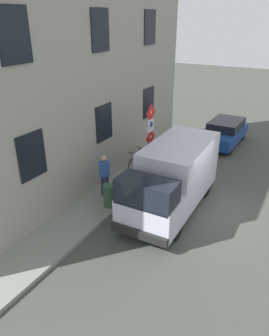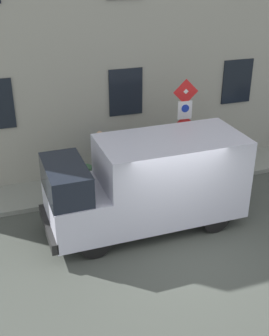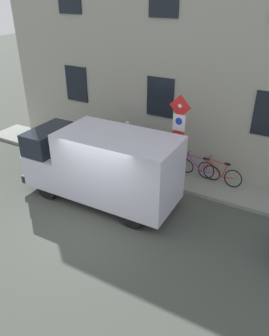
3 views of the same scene
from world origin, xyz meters
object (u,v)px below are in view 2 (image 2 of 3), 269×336
Objects in this scene: bicycle_red at (206,153)px; pedestrian at (100,155)px; sign_post_stacked at (184,119)px; litter_bin at (85,180)px; delivery_van at (149,182)px; bicycle_purple at (185,156)px.

pedestrian reaches higher than bicycle_red.
sign_post_stacked reaches higher than litter_bin.
sign_post_stacked is 2.78m from delivery_van.
pedestrian is at bearing -45.82° from litter_bin.
sign_post_stacked reaches higher than pedestrian.
litter_bin is at bearing -177.64° from pedestrian.
bicycle_red is (0.91, -1.33, -1.72)m from sign_post_stacked.
sign_post_stacked is 2.36m from bicycle_red.
pedestrian is 1.03m from litter_bin.
delivery_van is 4.31m from bicycle_red.
delivery_van is 3.12× the size of pedestrian.
bicycle_red is 4.51m from litter_bin.
bicycle_purple is at bearing -130.86° from delivery_van.
litter_bin is (-0.77, 4.45, 0.08)m from bicycle_red.
delivery_van is 2.77m from pedestrian.
bicycle_red and bicycle_purple have the same top height.
pedestrian is at bearing 5.44° from bicycle_purple.
bicycle_purple is at bearing -78.12° from litter_bin.
sign_post_stacked reaches higher than bicycle_purple.
litter_bin is (-0.63, 0.65, -0.48)m from pedestrian.
bicycle_red is 3.84m from pedestrian.
bicycle_purple is 1.00× the size of pedestrian.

